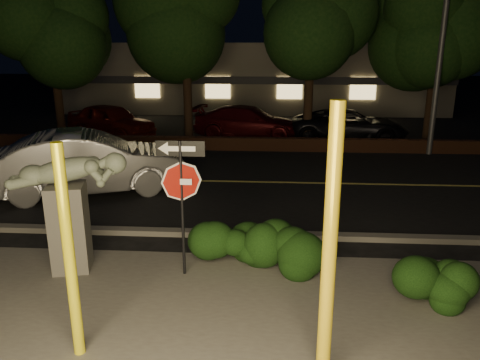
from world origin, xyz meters
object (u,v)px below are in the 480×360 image
yellow_pole_left (69,255)px  parked_car_dark (349,125)px  yellow_pole_right (329,250)px  silver_sedan (89,163)px  sculpture (69,200)px  parked_car_red (111,120)px  signpost (181,182)px  parked_car_darkred (248,122)px

yellow_pole_left → parked_car_dark: (5.80, 14.57, -0.78)m
yellow_pole_right → yellow_pole_left: bearing=175.8°
yellow_pole_right → silver_sedan: yellow_pole_right is taller
sculpture → parked_car_dark: (6.83, 12.19, -0.68)m
sculpture → parked_car_red: sculpture is taller
yellow_pole_left → parked_car_red: yellow_pole_left is taller
sculpture → parked_car_dark: bearing=48.0°
parked_car_dark → signpost: bearing=162.8°
parked_car_red → silver_sedan: bearing=-138.0°
yellow_pole_left → parked_car_dark: bearing=68.3°
yellow_pole_right → parked_car_red: (-7.74, 15.04, -1.00)m
silver_sedan → yellow_pole_right: bearing=-162.4°
yellow_pole_left → sculpture: (-1.04, 2.38, -0.11)m
parked_car_red → sculpture: bearing=-137.0°
sculpture → parked_car_red: (-3.49, 12.42, -0.62)m
yellow_pole_right → parked_car_dark: yellow_pole_right is taller
signpost → sculpture: (-2.04, 0.07, -0.40)m
yellow_pole_left → sculpture: yellow_pole_left is taller
yellow_pole_left → yellow_pole_right: (3.21, -0.23, 0.27)m
sculpture → parked_car_red: size_ratio=0.51×
parked_car_dark → yellow_pole_right: bearing=174.2°
silver_sedan → parked_car_darkred: bearing=-47.0°
yellow_pole_left → signpost: bearing=66.5°
yellow_pole_right → sculpture: size_ratio=1.58×
parked_car_dark → yellow_pole_left: bearing=162.5°
yellow_pole_left → sculpture: bearing=113.6°
yellow_pole_left → silver_sedan: yellow_pole_left is taller
silver_sedan → parked_car_red: bearing=-6.3°
parked_car_darkred → parked_car_dark: parked_car_darkred is taller
parked_car_darkred → parked_car_dark: (4.28, -0.41, -0.02)m
sculpture → parked_car_darkred: size_ratio=0.46×
yellow_pole_right → parked_car_red: bearing=117.2°
parked_car_red → parked_car_darkred: bearing=-61.1°
yellow_pole_right → signpost: size_ratio=1.40×
yellow_pole_left → yellow_pole_right: bearing=-4.2°
signpost → parked_car_darkred: signpost is taller
parked_car_darkred → parked_car_dark: size_ratio=0.99×
sculpture → parked_car_red: bearing=92.9°
yellow_pole_left → yellow_pole_right: yellow_pole_right is taller
signpost → yellow_pole_right: bearing=-49.0°
yellow_pole_right → parked_car_red: yellow_pole_right is taller
sculpture → silver_sedan: (-1.41, 4.47, -0.48)m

